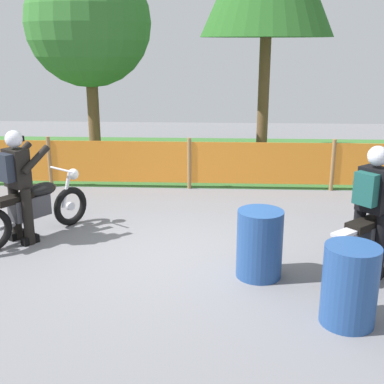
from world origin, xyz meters
TOP-DOWN VIEW (x-y plane):
  - ground at (0.00, 0.00)m, footprint 24.00×24.00m
  - grass_verge at (0.00, 6.04)m, footprint 24.00×5.56m
  - barrier_fence at (0.00, 3.26)m, footprint 11.59×0.08m
  - tree_leftmost at (-2.46, 5.47)m, footprint 2.93×2.93m
  - motorcycle_lead at (2.67, -0.43)m, footprint 1.67×1.45m
  - motorcycle_trailing at (-2.22, 0.47)m, footprint 1.27×1.73m
  - rider_lead at (2.50, -0.58)m, footprint 0.78×0.75m
  - rider_trailing at (-2.34, 0.28)m, footprint 0.72×0.79m
  - oil_drum at (1.96, -1.78)m, footprint 0.58×0.58m
  - spare_drum at (1.11, -0.70)m, footprint 0.58×0.58m

SIDE VIEW (x-z plane):
  - ground at x=0.00m, z-range -0.02..0.00m
  - grass_verge at x=0.00m, z-range 0.00..0.01m
  - oil_drum at x=1.96m, z-range 0.00..0.88m
  - spare_drum at x=1.11m, z-range 0.00..0.88m
  - motorcycle_trailing at x=-2.22m, z-range -0.01..0.95m
  - motorcycle_lead at x=2.67m, z-range -0.02..0.98m
  - barrier_fence at x=0.00m, z-range 0.02..1.07m
  - rider_lead at x=2.50m, z-range 0.11..1.80m
  - rider_trailing at x=-2.34m, z-range 0.11..1.80m
  - tree_leftmost at x=-2.46m, z-range 0.91..5.68m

